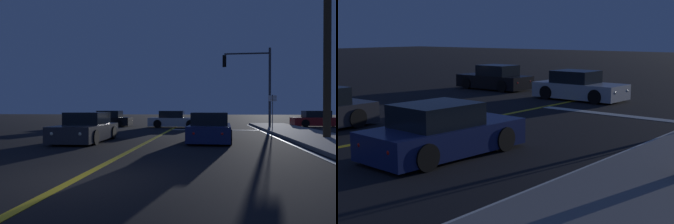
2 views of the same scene
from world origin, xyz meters
TOP-DOWN VIEW (x-y plane):
  - sidewalk_right at (8.09, 9.27)m, footprint 3.20×33.38m
  - lane_line_center at (0.00, 9.27)m, footprint 0.20×31.53m
  - lane_line_edge_right at (6.24, 9.27)m, footprint 0.16×31.53m
  - stop_bar at (3.24, 17.05)m, footprint 6.49×0.50m
  - car_following_oncoming_black at (-5.90, 20.83)m, footprint 4.19×1.90m
  - car_lead_oncoming_navy at (2.81, 8.57)m, footprint 2.05×4.30m
  - car_mid_block_silver at (-0.08, 19.99)m, footprint 4.21×1.99m

SIDE VIEW (x-z plane):
  - lane_line_center at x=0.00m, z-range 0.00..0.01m
  - lane_line_edge_right at x=6.24m, z-range 0.00..0.01m
  - stop_bar at x=3.24m, z-range 0.00..0.01m
  - sidewalk_right at x=8.09m, z-range 0.00..0.15m
  - car_following_oncoming_black at x=-5.90m, z-range -0.09..1.25m
  - car_lead_oncoming_navy at x=2.81m, z-range -0.09..1.25m
  - car_mid_block_silver at x=-0.08m, z-range -0.09..1.25m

